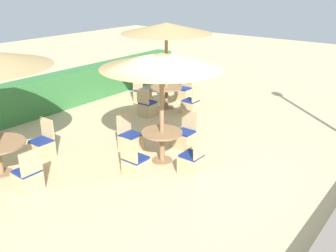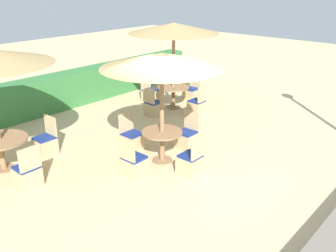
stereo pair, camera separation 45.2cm
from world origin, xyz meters
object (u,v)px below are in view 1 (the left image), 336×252
(patio_chair_back_right_north, at_px, (142,95))
(patio_chair_back_left_south, at_px, (28,179))
(patio_chair_back_right_west, at_px, (147,108))
(patio_chair_back_right_south, at_px, (191,106))
(patio_chair_back_right_east, at_px, (184,93))
(parasol_center, at_px, (161,61))
(patio_chair_center_west, at_px, (136,165))
(patio_chair_center_north, at_px, (130,141))
(patio_chair_center_south, at_px, (192,162))
(patio_chair_back_left_east, at_px, (42,147))
(parasol_back_right, at_px, (166,28))
(patio_chair_center_east, at_px, (185,138))
(round_table_back_right, at_px, (166,91))
(round_table_center, at_px, (162,139))

(patio_chair_back_right_north, height_order, patio_chair_back_left_south, same)
(patio_chair_back_left_south, bearing_deg, patio_chair_back_right_west, 11.94)
(patio_chair_back_right_south, distance_m, patio_chair_back_right_north, 2.00)
(patio_chair_back_right_east, bearing_deg, patio_chair_back_right_south, 135.06)
(parasol_center, distance_m, patio_chair_center_west, 2.30)
(patio_chair_back_right_west, relative_size, patio_chair_center_north, 1.00)
(patio_chair_back_right_north, height_order, patio_chair_center_south, same)
(patio_chair_back_right_east, bearing_deg, patio_chair_back_left_south, 98.86)
(parasol_center, xyz_separation_m, patio_chair_center_south, (-0.05, -0.88, -2.11))
(patio_chair_back_left_east, xyz_separation_m, patio_chair_center_south, (1.54, -3.27, 0.00))
(parasol_back_right, height_order, patio_chair_center_east, parasol_back_right)
(patio_chair_back_left_east, bearing_deg, patio_chair_back_right_east, -90.13)
(parasol_back_right, bearing_deg, patio_chair_back_right_west, -179.17)
(patio_chair_back_left_south, bearing_deg, patio_chair_back_right_east, 8.86)
(patio_chair_back_left_south, xyz_separation_m, parasol_center, (2.67, -1.30, 2.11))
(parasol_back_right, height_order, round_table_back_right, parasol_back_right)
(round_table_center, distance_m, patio_chair_center_east, 1.00)
(patio_chair_back_right_east, bearing_deg, patio_chair_center_east, 126.12)
(patio_chair_back_right_north, bearing_deg, patio_chair_back_right_east, 137.35)
(round_table_center, bearing_deg, patio_chair_back_right_east, 29.63)
(patio_chair_back_right_north, bearing_deg, parasol_center, 47.37)
(round_table_back_right, xyz_separation_m, patio_chair_back_right_east, (1.02, 0.03, -0.30))
(patio_chair_back_left_east, height_order, patio_chair_center_east, same)
(patio_chair_center_north, xyz_separation_m, patio_chair_center_south, (-0.02, -1.87, 0.00))
(parasol_back_right, xyz_separation_m, round_table_back_right, (-0.00, 0.00, -2.01))
(patio_chair_back_right_east, height_order, patio_chair_center_west, same)
(patio_chair_back_left_east, bearing_deg, parasol_center, -146.32)
(round_table_back_right, distance_m, patio_chair_back_left_east, 4.74)
(patio_chair_back_right_north, bearing_deg, patio_chair_center_south, 53.50)
(patio_chair_center_north, bearing_deg, round_table_center, 91.77)
(patio_chair_back_right_west, relative_size, patio_chair_back_left_south, 1.00)
(patio_chair_center_west, bearing_deg, patio_chair_back_right_north, 130.05)
(patio_chair_back_right_south, bearing_deg, patio_chair_back_right_north, 92.01)
(patio_chair_back_left_east, bearing_deg, patio_chair_center_east, -132.92)
(round_table_back_right, distance_m, patio_chair_back_right_west, 1.02)
(patio_chair_back_right_east, relative_size, parasol_center, 0.35)
(patio_chair_back_right_east, bearing_deg, patio_chair_center_west, 115.11)
(parasol_center, distance_m, round_table_center, 1.81)
(parasol_center, bearing_deg, parasol_back_right, 36.68)
(patio_chair_center_east, relative_size, patio_chair_center_west, 1.00)
(patio_chair_back_right_west, xyz_separation_m, patio_chair_center_east, (-1.21, -2.30, 0.00))
(round_table_back_right, bearing_deg, patio_chair_center_south, -134.69)
(parasol_back_right, height_order, patio_chair_back_right_north, parasol_back_right)
(parasol_back_right, bearing_deg, patio_chair_center_south, -134.69)
(parasol_back_right, height_order, round_table_center, parasol_back_right)
(round_table_back_right, relative_size, parasol_center, 0.39)
(patio_chair_center_south, bearing_deg, patio_chair_center_west, 135.25)
(round_table_back_right, height_order, patio_chair_center_east, patio_chair_center_east)
(patio_chair_center_south, bearing_deg, patio_chair_back_right_east, 37.67)
(patio_chair_back_right_west, xyz_separation_m, patio_chair_back_left_south, (-4.84, -1.02, 0.00))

